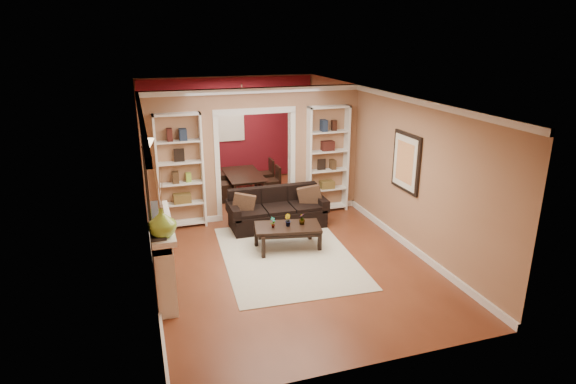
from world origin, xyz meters
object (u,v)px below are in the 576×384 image
object	(u,v)px
bookshelf_right	(327,160)
fireplace	(163,256)
sofa	(277,209)
coffee_table	(288,237)
dining_table	(245,184)
bookshelf_left	(180,172)

from	to	relation	value
bookshelf_right	fireplace	size ratio (longest dim) A/B	1.35
sofa	coffee_table	world-z (taller)	sofa
coffee_table	sofa	bearing A→B (deg)	94.20
sofa	fireplace	distance (m)	3.06
bookshelf_right	dining_table	xyz separation A→B (m)	(-1.47, 1.59, -0.89)
sofa	bookshelf_right	bearing A→B (deg)	24.10
bookshelf_right	dining_table	world-z (taller)	bookshelf_right
coffee_table	bookshelf_left	distance (m)	2.53
bookshelf_left	coffee_table	bearing A→B (deg)	-44.42
bookshelf_left	dining_table	xyz separation A→B (m)	(1.63, 1.59, -0.89)
sofa	fireplace	xyz separation A→B (m)	(-2.34, -1.95, 0.20)
sofa	bookshelf_right	world-z (taller)	bookshelf_right
bookshelf_left	dining_table	size ratio (longest dim) A/B	1.53
fireplace	bookshelf_left	bearing A→B (deg)	77.95
coffee_table	bookshelf_right	world-z (taller)	bookshelf_right
bookshelf_left	bookshelf_right	size ratio (longest dim) A/B	1.00
dining_table	bookshelf_right	bearing A→B (deg)	-137.26
coffee_table	fireplace	bearing A→B (deg)	-147.51
coffee_table	dining_table	world-z (taller)	dining_table
sofa	bookshelf_right	size ratio (longest dim) A/B	0.85
coffee_table	bookshelf_left	xyz separation A→B (m)	(-1.68, 1.65, 0.93)
sofa	coffee_table	distance (m)	1.09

